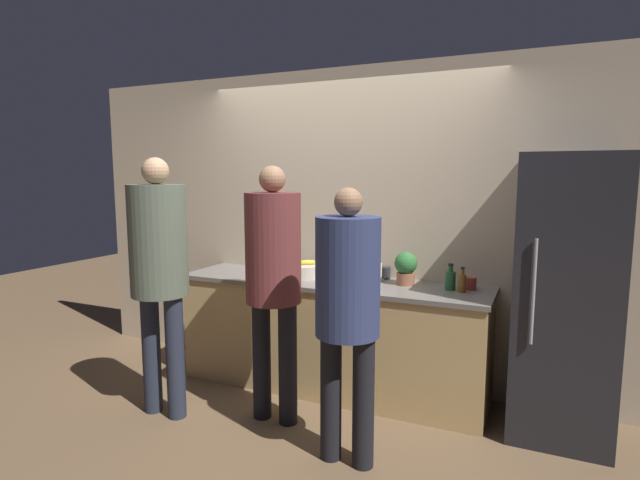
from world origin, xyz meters
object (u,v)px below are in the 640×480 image
utensil_crock (375,272)px  cup_black (386,273)px  bottle_amber (462,282)px  bottle_green (450,280)px  person_center (273,269)px  refrigerator (565,298)px  person_right (348,300)px  person_left (159,260)px  potted_plant (406,267)px  fruit_bowl (303,270)px  cup_red (471,283)px

utensil_crock → cup_black: utensil_crock is taller
utensil_crock → bottle_amber: 0.70m
bottle_amber → bottle_green: bearing=156.2°
utensil_crock → cup_black: 0.13m
bottle_amber → person_center: bearing=-149.7°
refrigerator → person_right: bearing=-141.9°
refrigerator → utensil_crock: size_ratio=7.05×
person_left → cup_black: bearing=41.7°
person_right → bottle_green: size_ratio=8.51×
person_left → cup_black: person_left is taller
person_center → utensil_crock: (0.47, 0.79, -0.12)m
utensil_crock → potted_plant: bearing=-7.4°
fruit_bowl → refrigerator: bearing=-1.3°
refrigerator → cup_red: (-0.62, 0.15, 0.01)m
utensil_crock → potted_plant: size_ratio=1.05×
cup_red → utensil_crock: bearing=-179.9°
cup_red → cup_black: (-0.68, 0.11, 0.00)m
refrigerator → cup_red: size_ratio=20.21×
cup_red → potted_plant: size_ratio=0.36×
cup_black → potted_plant: 0.27m
person_center → fruit_bowl: bearing=99.3°
person_center → fruit_bowl: size_ratio=5.63×
fruit_bowl → cup_black: 0.67m
refrigerator → cup_red: bearing=166.7°
refrigerator → bottle_green: (-0.75, 0.08, 0.04)m
bottle_green → cup_black: bearing=161.1°
fruit_bowl → utensil_crock: 0.59m
person_right → fruit_bowl: 1.23m
person_left → fruit_bowl: 1.17m
person_left → bottle_amber: person_left is taller
person_right → cup_red: bearing=62.6°
person_left → utensil_crock: person_left is taller
bottle_green → cup_red: (0.14, 0.07, -0.03)m
person_center → cup_black: bearing=59.9°
potted_plant → utensil_crock: bearing=172.6°
person_left → potted_plant: 1.81m
person_left → bottle_amber: size_ratio=10.05×
cup_red → bottle_green: bearing=-152.2°
person_left → potted_plant: (1.50, 1.01, -0.11)m
person_right → utensil_crock: 1.08m
potted_plant → person_right: bearing=-94.1°
person_right → bottle_green: bearing=67.3°
refrigerator → person_right: refrigerator is taller
cup_red → person_left: bearing=-152.2°
cup_red → cup_black: cup_black is taller
refrigerator → utensil_crock: 1.36m
person_center → cup_red: 1.45m
bottle_amber → bottle_green: (-0.09, 0.04, 0.00)m
person_right → cup_red: 1.20m
person_center → person_right: bearing=-22.9°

